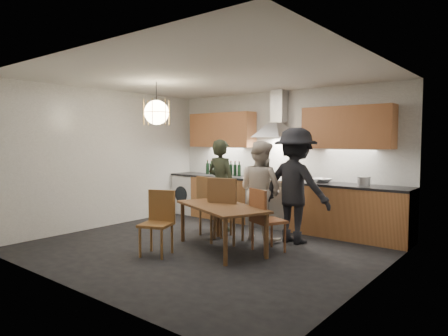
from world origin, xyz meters
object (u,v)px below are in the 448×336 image
Objects in this scene: mixing_bowl at (322,180)px; wine_bottles at (223,168)px; person_mid at (260,190)px; chair_back_left at (211,202)px; person_left at (221,185)px; dining_table at (221,211)px; stock_pot at (364,182)px; person_right at (295,186)px; chair_front at (159,218)px.

mixing_bowl is 2.32m from wine_bottles.
wine_bottles is at bearing -26.67° from person_mid.
person_left is (-0.17, 0.48, 0.24)m from chair_back_left.
dining_table is at bearing -110.54° from mixing_bowl.
mixing_bowl is at bearing -146.96° from person_left.
person_mid is at bearing -143.70° from stock_pot.
person_right is (1.32, 0.52, 0.33)m from chair_back_left.
person_mid is at bearing 23.64° from person_right.
chair_back_left is at bearing 163.23° from dining_table.
stock_pot is at bearing 30.84° from chair_front.
mixing_bowl is at bearing 42.94° from chair_front.
dining_table is 5.58× the size of mixing_bowl.
person_left is 0.90× the size of person_right.
person_right is 0.86m from mixing_bowl.
chair_back_left is at bearing 112.48° from person_left.
mixing_bowl is at bearing 92.12° from dining_table.
dining_table is at bearing 149.57° from chair_back_left.
person_mid is 1.69m from stock_pot.
person_right is (1.49, 0.04, 0.09)m from person_left.
person_mid is 2.07m from wine_bottles.
person_mid is at bearing -120.22° from mixing_bowl.
mixing_bowl reaches higher than chair_front.
chair_front reaches higher than dining_table.
person_right is at bearing -22.85° from wine_bottles.
person_mid is 0.89× the size of person_right.
wine_bottles is (-1.60, 2.02, 0.46)m from dining_table.
person_left is 1.50m from person_right.
mixing_bowl is (0.61, 1.04, 0.12)m from person_mid.
dining_table is at bearing 63.04° from person_right.
person_left is 0.96m from person_mid.
person_left is at bearing -159.65° from stock_pot.
person_mid is at bearing -147.48° from chair_back_left.
wine_bottles is at bearing 151.00° from dining_table.
person_mid is 0.59m from person_right.
chair_back_left is at bearing -147.97° from stock_pot.
wine_bottles is (-2.26, 0.95, 0.13)m from person_right.
chair_front is at bearing -104.32° from dining_table.
person_left reaches higher than mixing_bowl.
person_left is 1.76× the size of wine_bottles.
person_right is (0.66, 1.07, 0.33)m from dining_table.
chair_back_left is 5.08× the size of stock_pot.
person_right reaches higher than mixing_bowl.
stock_pot reaches higher than chair_front.
dining_table is 0.93m from chair_front.
chair_front is 0.55× the size of person_left.
stock_pot is 0.22× the size of wine_bottles.
chair_back_left is at bearing 26.46° from person_right.
dining_table is 2.62m from wine_bottles.
chair_back_left is 1.29m from chair_front.
wine_bottles is (-1.04, 2.76, 0.53)m from chair_front.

